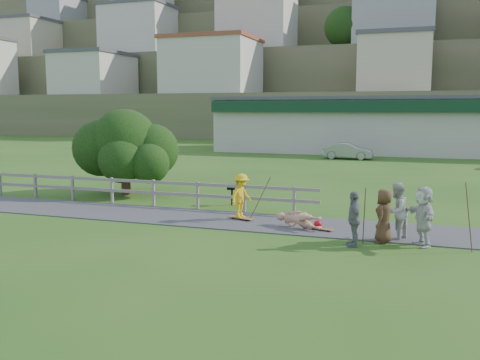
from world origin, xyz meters
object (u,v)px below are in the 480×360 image
(tree, at_px, (125,161))
(bbq, at_px, (232,195))
(skater_rider, at_px, (241,199))
(spectator_d, at_px, (423,216))
(spectator_a, at_px, (396,212))
(car_silver, at_px, (348,151))
(spectator_c, at_px, (384,216))
(skater_fallen, at_px, (298,220))
(spectator_b, at_px, (354,219))

(tree, relative_size, bbq, 5.79)
(skater_rider, distance_m, spectator_d, 6.45)
(skater_rider, bearing_deg, bbq, 44.55)
(spectator_a, distance_m, car_silver, 26.82)
(car_silver, height_order, tree, tree)
(spectator_a, height_order, spectator_c, spectator_a)
(spectator_c, distance_m, car_silver, 27.23)
(skater_fallen, height_order, spectator_a, spectator_a)
(skater_fallen, distance_m, tree, 10.54)
(spectator_a, bearing_deg, bbq, -94.03)
(skater_fallen, bearing_deg, spectator_a, -73.61)
(skater_rider, relative_size, spectator_d, 0.90)
(spectator_c, relative_size, bbq, 1.87)
(car_silver, bearing_deg, skater_rider, -179.96)
(spectator_c, xyz_separation_m, car_silver, (-4.70, 26.82, -0.17))
(spectator_c, relative_size, car_silver, 0.41)
(bbq, bearing_deg, tree, 152.69)
(spectator_a, relative_size, spectator_b, 1.09)
(spectator_d, bearing_deg, spectator_a, -147.95)
(skater_fallen, bearing_deg, car_silver, 29.35)
(skater_fallen, bearing_deg, spectator_d, -79.15)
(skater_fallen, xyz_separation_m, tree, (-9.40, 4.61, 1.28))
(spectator_d, xyz_separation_m, bbq, (-7.60, 4.51, -0.46))
(car_silver, relative_size, tree, 0.78)
(spectator_b, relative_size, spectator_c, 1.01)
(spectator_a, bearing_deg, skater_rider, -75.73)
(skater_fallen, distance_m, spectator_b, 2.69)
(spectator_a, xyz_separation_m, spectator_c, (-0.34, -0.47, -0.08))
(spectator_b, height_order, tree, tree)
(spectator_c, bearing_deg, spectator_a, 154.99)
(spectator_d, bearing_deg, skater_fallen, -128.63)
(spectator_a, height_order, tree, tree)
(skater_fallen, bearing_deg, spectator_c, -83.51)
(skater_rider, distance_m, spectator_c, 5.36)
(skater_fallen, distance_m, spectator_a, 3.27)
(spectator_d, distance_m, bbq, 8.85)
(skater_fallen, bearing_deg, tree, 89.10)
(skater_fallen, height_order, car_silver, car_silver)
(spectator_a, distance_m, bbq, 7.91)
(spectator_d, bearing_deg, tree, -137.09)
(skater_rider, bearing_deg, spectator_d, -86.50)
(spectator_c, xyz_separation_m, spectator_d, (1.12, -0.05, 0.08))
(tree, bearing_deg, bbq, -11.02)
(tree, bearing_deg, spectator_b, -28.86)
(spectator_d, bearing_deg, bbq, -144.90)
(spectator_c, relative_size, spectator_d, 0.91)
(spectator_a, relative_size, bbq, 2.04)
(tree, bearing_deg, spectator_d, -22.85)
(skater_rider, xyz_separation_m, spectator_d, (6.22, -1.68, 0.09))
(skater_fallen, xyz_separation_m, spectator_d, (3.96, -1.02, 0.58))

